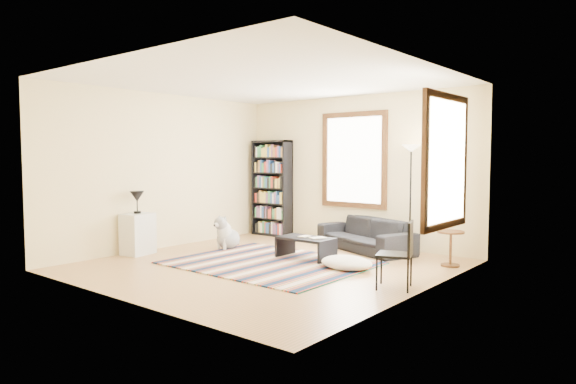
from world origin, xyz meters
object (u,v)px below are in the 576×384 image
Objects in this scene: floor_cushion at (347,263)px; white_cabinet at (138,234)px; side_table at (451,249)px; folding_chair at (394,255)px; coffee_table at (306,248)px; floor_lamp at (410,200)px; sofa at (365,234)px; dog at (228,232)px; bookshelf at (272,188)px.

white_cabinet reaches higher than floor_cushion.
side_table is 1.73m from folding_chair.
coffee_table is 1.96m from floor_lamp.
folding_chair is 4.51m from white_cabinet.
floor_lamp is 1.19m from side_table.
side_table is (1.11, 1.18, 0.17)m from floor_cushion.
coffee_table is 1.12× the size of floor_cushion.
sofa is 3.95m from white_cabinet.
floor_cushion is 1.35× the size of dog.
folding_chair reaches higher than side_table.
floor_lamp is at bearing 28.86° from white_cabinet.
coffee_table reaches higher than floor_cushion.
bookshelf is 3.70× the size of side_table.
side_table is at bearing 11.48° from dog.
coffee_table is at bearing -0.72° from dog.
side_table is 0.63× the size of folding_chair.
dog is at bearing -75.93° from bookshelf.
floor_lamp is 3.44× the size of side_table.
bookshelf is 2.86× the size of white_cabinet.
white_cabinet is (-3.39, -1.25, 0.25)m from floor_cushion.
bookshelf reaches higher than folding_chair.
side_table reaches higher than coffee_table.
sofa is 3.28× the size of dog.
dog is (-2.81, -1.53, -0.63)m from floor_lamp.
sofa is at bearing -6.36° from bookshelf.
floor_lamp reaches higher than white_cabinet.
bookshelf is (-2.42, 0.27, 0.71)m from sofa.
folding_chair is at bearing -0.67° from white_cabinet.
folding_chair is (1.98, -0.76, 0.25)m from coffee_table.
floor_cushion is 3.62m from white_cabinet.
sofa is 1.73m from side_table.
dog is at bearing 150.29° from folding_chair.
floor_lamp reaches higher than coffee_table.
sofa is 1.35m from coffee_table.
coffee_table is 2.13m from folding_chair.
dog is at bearing -175.88° from coffee_table.
folding_chair is at bearing -21.16° from coffee_table.
floor_lamp is at bearing 153.19° from side_table.
sofa is at bearing 108.73° from folding_chair.
dog is (-2.00, -1.43, 0.01)m from sofa.
sofa reaches higher than side_table.
coffee_table is (2.09, -1.58, -0.82)m from bookshelf.
floor_lamp reaches higher than floor_cushion.
sofa reaches higher than coffee_table.
dog reaches higher than floor_cushion.
bookshelf is 2.22× the size of coffee_table.
floor_cushion is at bearing -13.38° from coffee_table.
bookshelf is 1.08× the size of floor_lamp.
side_table is at bearing -26.81° from floor_lamp.
side_table is at bearing -8.53° from bookshelf.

